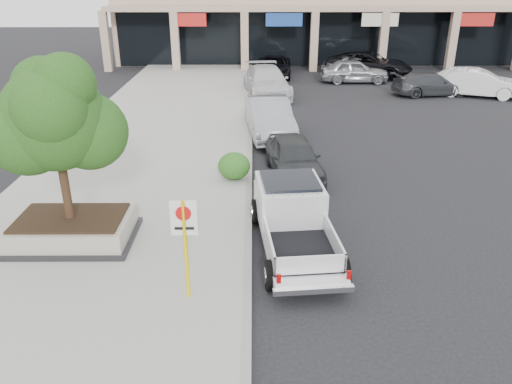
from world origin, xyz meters
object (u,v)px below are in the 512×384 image
lot_car_a (354,71)px  curb_car_d (274,67)px  planter (72,229)px  lot_car_f (470,81)px  no_parking_sign (185,236)px  pickup_truck (295,222)px  curb_car_b (269,118)px  curb_car_c (267,82)px  lot_car_d (369,64)px  lot_car_b (478,83)px  lot_car_e (353,66)px  planter_tree (62,118)px  lot_car_c (431,84)px  curb_car_a (294,157)px

lot_car_a → curb_car_d: bearing=69.9°
planter → lot_car_f: lot_car_f is taller
no_parking_sign → pickup_truck: 3.45m
curb_car_b → curb_car_c: (0.10, 7.91, 0.00)m
lot_car_d → no_parking_sign: bearing=-176.0°
lot_car_f → lot_car_b: bearing=176.4°
planter → lot_car_d: bearing=61.5°
pickup_truck → lot_car_a: (5.58, 21.67, -0.05)m
lot_car_e → curb_car_b: bearing=143.3°
planter_tree → curb_car_c: bearing=72.7°
curb_car_b → lot_car_f: bearing=28.3°
planter_tree → curb_car_d: size_ratio=0.80×
curb_car_b → lot_car_c: bearing=32.6°
pickup_truck → curb_car_a: pickup_truck is taller
lot_car_b → planter: bearing=154.3°
curb_car_d → lot_car_d: 6.60m
no_parking_sign → curb_car_b: 12.41m
curb_car_b → lot_car_d: size_ratio=0.84×
pickup_truck → lot_car_d: 24.80m
curb_car_b → curb_car_a: bearing=-88.1°
curb_car_c → lot_car_a: size_ratio=1.29×
curb_car_a → lot_car_b: size_ratio=0.86×
curb_car_d → lot_car_b: lot_car_b is taller
pickup_truck → lot_car_a: bearing=70.3°
lot_car_a → lot_car_c: bearing=-133.6°
planter_tree → pickup_truck: size_ratio=0.79×
lot_car_c → lot_car_f: bearing=-84.9°
curb_car_c → lot_car_b: 12.26m
curb_car_d → lot_car_a: 5.56m
curb_car_a → lot_car_a: (5.20, 16.51, 0.06)m
lot_car_c → lot_car_e: (-3.47, 6.15, 0.03)m
lot_car_b → lot_car_e: 8.92m
no_parking_sign → curb_car_c: size_ratio=0.41×
lot_car_a → lot_car_f: (6.34, -3.13, -0.03)m
planter_tree → lot_car_b: size_ratio=0.84×
no_parking_sign → lot_car_a: size_ratio=0.52×
curb_car_d → lot_car_c: size_ratio=1.10×
planter_tree → lot_car_c: 23.28m
curb_car_a → lot_car_a: size_ratio=0.92×
lot_car_e → planter: bearing=141.0°
lot_car_a → planter: bearing=152.6°
curb_car_d → lot_car_a: bearing=-17.0°
curb_car_a → lot_car_b: (11.64, 12.40, 0.09)m
planter → no_parking_sign: 4.34m
lot_car_e → curb_car_d: bearing=81.9°
curb_car_d → lot_car_e: curb_car_d is taller
planter → no_parking_sign: no_parking_sign is taller
lot_car_b → curb_car_a: bearing=157.0°
curb_car_d → lot_car_f: (11.54, -5.09, 0.02)m
curb_car_c → curb_car_d: curb_car_c is taller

